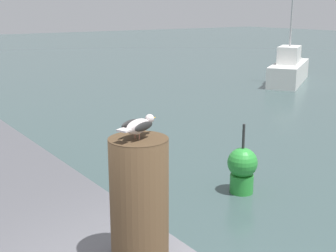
# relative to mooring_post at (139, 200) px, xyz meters

# --- Properties ---
(mooring_post) EXTENTS (0.42, 0.42, 0.92)m
(mooring_post) POSITION_rel_mooring_post_xyz_m (0.00, 0.00, 0.00)
(mooring_post) COLOR #4C3823
(mooring_post) RESTS_ON harbor_quay
(seagull) EXTENTS (0.20, 0.38, 0.14)m
(seagull) POSITION_rel_mooring_post_xyz_m (-0.00, 0.01, 0.55)
(seagull) COLOR tan
(seagull) RESTS_ON mooring_post
(boat_white) EXTENTS (3.88, 5.22, 4.75)m
(boat_white) POSITION_rel_mooring_post_xyz_m (-11.63, 15.51, -1.46)
(boat_white) COLOR silver
(boat_white) RESTS_ON ground_plane
(channel_buoy) EXTENTS (0.56, 0.56, 1.33)m
(channel_buoy) POSITION_rel_mooring_post_xyz_m (-3.19, 4.19, -1.57)
(channel_buoy) COLOR green
(channel_buoy) RESTS_ON ground_plane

